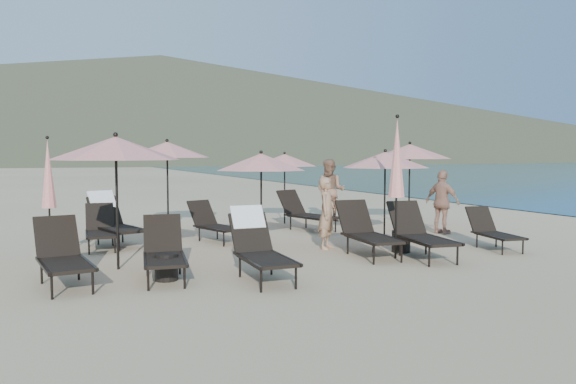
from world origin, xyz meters
name	(u,v)px	position (x,y,z in m)	size (l,w,h in m)	color
ground	(367,261)	(0.00, 0.00, 0.00)	(800.00, 800.00, 0.00)	#D6BA8C
volcanic_headland	(181,109)	(71.37, 302.62, 26.49)	(690.00, 690.00, 55.00)	brown
lounger_0	(63,255)	(-5.35, 0.33, 0.48)	(0.85, 1.83, 1.02)	black
lounger_1	(164,251)	(-3.81, 0.16, 0.46)	(0.93, 1.79, 0.98)	black
lounger_2	(259,245)	(-2.39, -0.46, 0.54)	(0.77, 1.86, 1.14)	black
lounger_3	(367,231)	(0.32, 0.51, 0.50)	(0.89, 1.91, 1.06)	black
lounger_4	(420,233)	(1.16, -0.10, 0.50)	(0.98, 1.93, 1.06)	black
lounger_5	(493,230)	(3.20, 0.05, 0.40)	(0.86, 1.58, 0.86)	black
lounger_6	(101,228)	(-4.43, 3.67, 0.43)	(0.74, 1.65, 0.93)	black
lounger_7	(113,220)	(-4.11, 4.07, 0.56)	(1.15, 1.99, 1.18)	black
lounger_8	(214,223)	(-1.93, 3.53, 0.43)	(1.04, 1.71, 0.92)	black
lounger_9	(305,212)	(0.87, 4.39, 0.48)	(1.17, 1.92, 1.04)	black
umbrella_open_0	(116,148)	(-4.40, 1.22, 2.14)	(2.25, 2.25, 2.42)	black
umbrella_open_1	(261,162)	(-1.33, 2.08, 1.87)	(1.96, 1.96, 2.11)	black
umbrella_open_2	(385,160)	(1.60, 1.78, 1.90)	(1.99, 1.99, 2.15)	black
umbrella_open_3	(167,150)	(-2.55, 5.52, 2.14)	(2.25, 2.25, 2.42)	black
umbrella_open_4	(285,160)	(0.93, 5.87, 1.85)	(1.94, 1.94, 2.09)	black
umbrella_open_5	(410,151)	(3.67, 3.62, 2.09)	(2.20, 2.20, 2.37)	black
umbrella_closed_0	(397,159)	(0.68, 0.04, 1.95)	(0.33, 0.33, 2.80)	black
umbrella_closed_1	(48,174)	(-5.46, 2.54, 1.65)	(0.28, 0.28, 2.38)	black
side_table_0	(166,267)	(-3.81, 0.00, 0.22)	(0.38, 0.38, 0.44)	black
side_table_1	(401,241)	(1.18, 0.55, 0.22)	(0.39, 0.39, 0.45)	black
beachgoer_a	(327,213)	(-0.03, 1.54, 0.77)	(0.56, 0.37, 1.54)	#A97D5B
beachgoer_b	(330,190)	(2.42, 5.81, 0.93)	(0.91, 0.71, 1.86)	#97694E
beachgoer_c	(442,202)	(3.71, 2.29, 0.81)	(0.95, 0.40, 1.63)	tan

